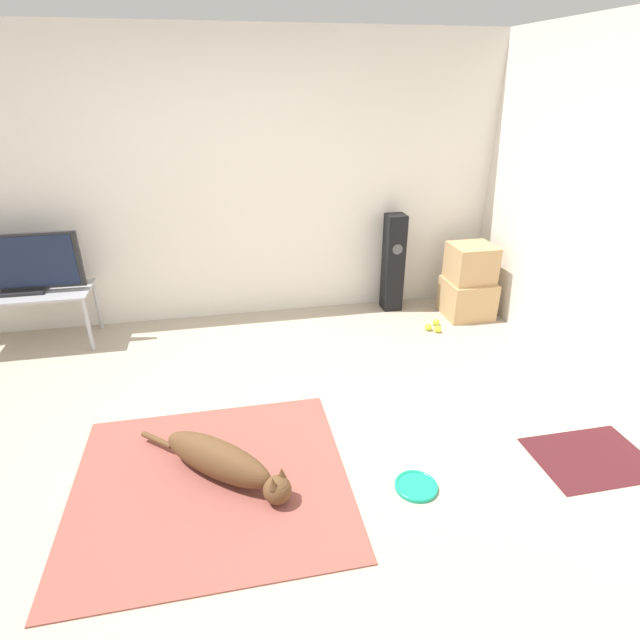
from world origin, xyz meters
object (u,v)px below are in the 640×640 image
tennis_ball_by_boxes (428,327)px  tv_stand (26,298)px  tv (17,264)px  tennis_ball_near_speaker (438,329)px  frisbee (416,486)px  dog (223,462)px  cardboard_box_upper (471,263)px  floor_speaker (393,263)px  tennis_ball_loose_on_carpet (436,322)px  cardboard_box_lower (467,298)px

tennis_ball_by_boxes → tv_stand: bearing=172.9°
tv → tennis_ball_near_speaker: (3.59, -0.50, -0.71)m
tv → tennis_ball_by_boxes: size_ratio=15.29×
frisbee → tennis_ball_near_speaker: tennis_ball_near_speaker is taller
dog → cardboard_box_upper: size_ratio=2.20×
floor_speaker → tennis_ball_near_speaker: size_ratio=14.75×
cardboard_box_upper → tv: (-4.02, 0.17, 0.20)m
tv_stand → tennis_ball_by_boxes: tv_stand is taller
tv_stand → cardboard_box_upper: bearing=-2.4°
frisbee → floor_speaker: size_ratio=0.26×
tv_stand → tennis_ball_by_boxes: size_ratio=16.09×
tennis_ball_loose_on_carpet → cardboard_box_lower: bearing=24.1°
tv → tennis_ball_by_boxes: bearing=-7.2°
cardboard_box_upper → tennis_ball_by_boxes: bearing=-151.6°
dog → frisbee: size_ratio=3.54×
floor_speaker → cardboard_box_upper: bearing=-23.6°
dog → tv: tv is taller
tv → tennis_ball_by_boxes: tv is taller
frisbee → tennis_ball_loose_on_carpet: tennis_ball_loose_on_carpet is taller
floor_speaker → tv_stand: (-3.34, -0.13, -0.05)m
floor_speaker → tennis_ball_near_speaker: (0.25, -0.62, -0.45)m
cardboard_box_lower → floor_speaker: floor_speaker is taller
cardboard_box_lower → tv_stand: (-4.02, 0.19, 0.26)m
cardboard_box_lower → tennis_ball_by_boxes: 0.58m
frisbee → floor_speaker: (0.67, 2.45, 0.47)m
cardboard_box_lower → tv: bearing=177.3°
tennis_ball_by_boxes → tennis_ball_near_speaker: same height
dog → frisbee: 1.13m
dog → floor_speaker: (1.75, 2.15, 0.36)m
frisbee → tennis_ball_by_boxes: bearing=65.7°
cardboard_box_upper → tennis_ball_loose_on_carpet: bearing=-153.9°
frisbee → cardboard_box_lower: 2.53m
cardboard_box_upper → floor_speaker: bearing=156.4°
dog → tv_stand: size_ratio=0.83×
dog → cardboard_box_upper: bearing=37.3°
dog → tv_stand: tv_stand is taller
cardboard_box_upper → tv_stand: size_ratio=0.38×
cardboard_box_lower → cardboard_box_upper: 0.36m
tennis_ball_loose_on_carpet → tennis_ball_near_speaker: bearing=-107.3°
dog → tennis_ball_loose_on_carpet: bearing=39.1°
cardboard_box_lower → tv: tv is taller
dog → tennis_ball_near_speaker: size_ratio=13.34×
dog → tennis_ball_loose_on_carpet: dog is taller
floor_speaker → tennis_ball_near_speaker: floor_speaker is taller
cardboard_box_upper → tv_stand: 4.02m
cardboard_box_upper → tv_stand: bearing=177.6°
floor_speaker → dog: bearing=-129.2°
cardboard_box_lower → frisbee: bearing=-122.3°
dog → tv_stand: (-1.58, 2.02, 0.31)m
frisbee → cardboard_box_upper: bearing=57.9°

